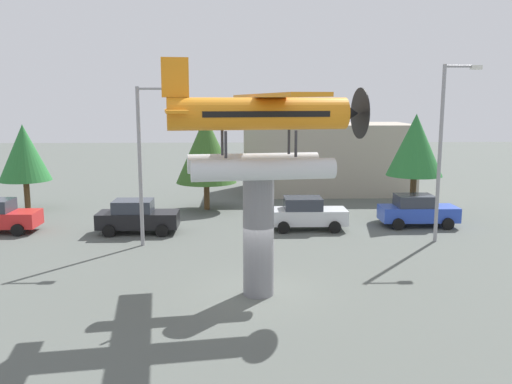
% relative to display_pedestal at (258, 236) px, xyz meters
% --- Properties ---
extents(ground_plane, '(140.00, 140.00, 0.00)m').
position_rel_display_pedestal_xyz_m(ground_plane, '(0.00, 0.00, -2.16)').
color(ground_plane, '#515651').
extents(display_pedestal, '(1.10, 1.10, 4.32)m').
position_rel_display_pedestal_xyz_m(display_pedestal, '(0.00, 0.00, 0.00)').
color(display_pedestal, slate).
rests_on(display_pedestal, ground).
extents(floatplane_monument, '(7.09, 10.45, 4.00)m').
position_rel_display_pedestal_xyz_m(floatplane_monument, '(0.13, 0.02, 3.83)').
color(floatplane_monument, silver).
rests_on(floatplane_monument, display_pedestal).
extents(car_mid_black, '(4.20, 2.02, 1.76)m').
position_rel_display_pedestal_xyz_m(car_mid_black, '(-6.08, 9.32, -1.28)').
color(car_mid_black, black).
rests_on(car_mid_black, ground).
extents(car_far_silver, '(4.20, 2.02, 1.76)m').
position_rel_display_pedestal_xyz_m(car_far_silver, '(2.91, 9.83, -1.28)').
color(car_far_silver, silver).
rests_on(car_far_silver, ground).
extents(car_distant_blue, '(4.20, 2.02, 1.76)m').
position_rel_display_pedestal_xyz_m(car_distant_blue, '(9.16, 10.43, -1.28)').
color(car_distant_blue, '#2847B7').
rests_on(car_distant_blue, ground).
extents(streetlight_primary, '(1.84, 0.28, 7.55)m').
position_rel_display_pedestal_xyz_m(streetlight_primary, '(-5.16, 6.79, 2.24)').
color(streetlight_primary, gray).
rests_on(streetlight_primary, ground).
extents(streetlight_secondary, '(1.84, 0.28, 8.59)m').
position_rel_display_pedestal_xyz_m(streetlight_secondary, '(9.21, 7.17, 2.78)').
color(streetlight_secondary, gray).
rests_on(streetlight_secondary, ground).
extents(storefront_building, '(12.41, 6.20, 5.17)m').
position_rel_display_pedestal_xyz_m(storefront_building, '(5.85, 22.00, 0.42)').
color(storefront_building, '#9E9384').
rests_on(storefront_building, ground).
extents(tree_west, '(3.18, 3.18, 5.43)m').
position_rel_display_pedestal_xyz_m(tree_west, '(-14.19, 15.54, 1.49)').
color(tree_west, brown).
rests_on(tree_west, ground).
extents(tree_east, '(3.83, 3.83, 6.00)m').
position_rel_display_pedestal_xyz_m(tree_east, '(-2.79, 15.43, 1.71)').
color(tree_east, brown).
rests_on(tree_east, ground).
extents(tree_center_back, '(3.22, 3.22, 6.15)m').
position_rel_display_pedestal_xyz_m(tree_center_back, '(9.49, 12.34, 2.17)').
color(tree_center_back, brown).
rests_on(tree_center_back, ground).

